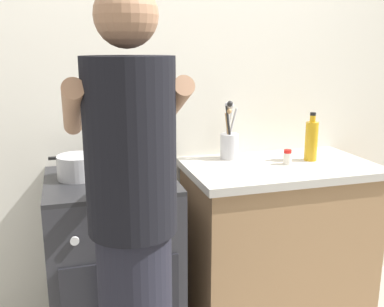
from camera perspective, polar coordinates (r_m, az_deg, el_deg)
back_wall at (r=2.49m, az=0.85°, el=7.82°), size 3.20×0.10×2.50m
countertop at (r=2.52m, az=10.97°, el=-11.24°), size 1.00×0.60×0.90m
stove_range at (r=2.28m, az=-10.18°, el=-14.06°), size 0.60×0.62×0.90m
pot at (r=2.13m, az=-14.61°, el=-1.69°), size 0.26×0.20×0.11m
mixing_bowl at (r=2.11m, az=-6.95°, el=-1.55°), size 0.29×0.29×0.10m
utensil_crock at (r=2.43m, az=4.86°, el=1.62°), size 0.10×0.10×0.32m
spice_bottle at (r=2.37m, az=12.33°, el=-0.48°), size 0.04×0.04×0.08m
oil_bottle at (r=2.47m, az=15.28°, el=1.68°), size 0.07×0.07×0.26m
person at (r=1.55m, az=-7.64°, el=-11.09°), size 0.41×0.50×1.70m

